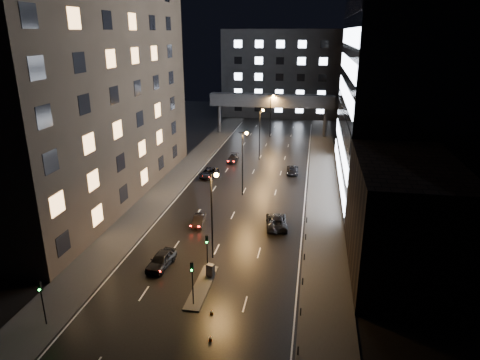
{
  "coord_description": "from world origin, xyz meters",
  "views": [
    {
      "loc": [
        10.43,
        -33.59,
        24.11
      ],
      "look_at": [
        0.39,
        23.6,
        4.0
      ],
      "focal_mm": 32.0,
      "sensor_mm": 36.0,
      "label": 1
    }
  ],
  "objects_px": {
    "car_toward_a": "(277,221)",
    "car_away_c": "(209,173)",
    "car_away_d": "(233,159)",
    "car_toward_b": "(293,169)",
    "utility_cabinet": "(210,270)",
    "car_away_b": "(199,220)",
    "car_away_a": "(161,260)"
  },
  "relations": [
    {
      "from": "car_away_c",
      "to": "car_toward_a",
      "type": "bearing_deg",
      "value": -48.65
    },
    {
      "from": "car_away_a",
      "to": "car_away_c",
      "type": "distance_m",
      "value": 30.75
    },
    {
      "from": "car_away_b",
      "to": "utility_cabinet",
      "type": "bearing_deg",
      "value": -74.94
    },
    {
      "from": "car_toward_b",
      "to": "car_toward_a",
      "type": "bearing_deg",
      "value": 85.31
    },
    {
      "from": "car_away_d",
      "to": "car_toward_b",
      "type": "relative_size",
      "value": 0.9
    },
    {
      "from": "car_away_d",
      "to": "car_toward_a",
      "type": "height_order",
      "value": "car_toward_a"
    },
    {
      "from": "car_away_b",
      "to": "car_toward_b",
      "type": "bearing_deg",
      "value": 60.3
    },
    {
      "from": "car_away_c",
      "to": "car_away_d",
      "type": "relative_size",
      "value": 1.14
    },
    {
      "from": "car_toward_b",
      "to": "car_away_c",
      "type": "bearing_deg",
      "value": 14.81
    },
    {
      "from": "car_toward_b",
      "to": "utility_cabinet",
      "type": "distance_m",
      "value": 36.84
    },
    {
      "from": "car_toward_a",
      "to": "car_away_c",
      "type": "bearing_deg",
      "value": -61.25
    },
    {
      "from": "car_away_c",
      "to": "car_away_d",
      "type": "distance_m",
      "value": 9.98
    },
    {
      "from": "car_away_c",
      "to": "car_away_b",
      "type": "bearing_deg",
      "value": -75.06
    },
    {
      "from": "car_away_a",
      "to": "car_away_d",
      "type": "xyz_separation_m",
      "value": [
        0.17,
        40.33,
        -0.16
      ]
    },
    {
      "from": "car_away_b",
      "to": "car_away_c",
      "type": "bearing_deg",
      "value": 94.84
    },
    {
      "from": "car_away_b",
      "to": "car_toward_b",
      "type": "height_order",
      "value": "car_toward_b"
    },
    {
      "from": "car_away_a",
      "to": "utility_cabinet",
      "type": "relative_size",
      "value": 3.74
    },
    {
      "from": "car_away_c",
      "to": "car_toward_a",
      "type": "distance_m",
      "value": 22.91
    },
    {
      "from": "car_toward_a",
      "to": "utility_cabinet",
      "type": "height_order",
      "value": "car_toward_a"
    },
    {
      "from": "car_toward_a",
      "to": "utility_cabinet",
      "type": "distance_m",
      "value": 14.45
    },
    {
      "from": "utility_cabinet",
      "to": "car_away_b",
      "type": "bearing_deg",
      "value": 127.87
    },
    {
      "from": "car_away_a",
      "to": "car_away_b",
      "type": "bearing_deg",
      "value": 90.4
    },
    {
      "from": "car_away_a",
      "to": "car_away_d",
      "type": "height_order",
      "value": "car_away_a"
    },
    {
      "from": "car_away_a",
      "to": "car_away_c",
      "type": "xyz_separation_m",
      "value": [
        -2.29,
        30.66,
        -0.09
      ]
    },
    {
      "from": "car_away_a",
      "to": "car_away_b",
      "type": "height_order",
      "value": "car_away_a"
    },
    {
      "from": "car_away_b",
      "to": "utility_cabinet",
      "type": "distance_m",
      "value": 13.0
    },
    {
      "from": "car_away_b",
      "to": "car_away_d",
      "type": "distance_m",
      "value": 29.21
    },
    {
      "from": "car_away_a",
      "to": "car_away_d",
      "type": "bearing_deg",
      "value": 96.34
    },
    {
      "from": "car_away_d",
      "to": "utility_cabinet",
      "type": "xyz_separation_m",
      "value": [
        5.57,
        -41.38,
        0.13
      ]
    },
    {
      "from": "car_away_c",
      "to": "car_toward_a",
      "type": "xyz_separation_m",
      "value": [
        13.65,
        -18.4,
        0.07
      ]
    },
    {
      "from": "car_away_c",
      "to": "car_toward_b",
      "type": "distance_m",
      "value": 15.12
    },
    {
      "from": "car_toward_a",
      "to": "car_toward_b",
      "type": "distance_m",
      "value": 22.98
    }
  ]
}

